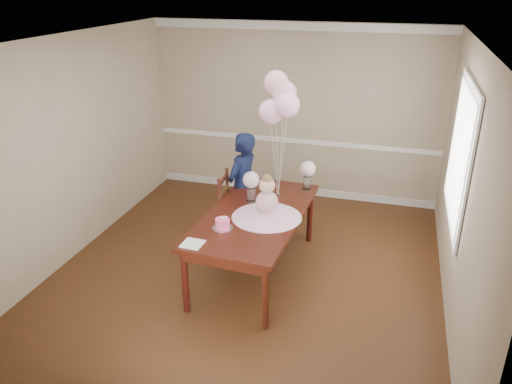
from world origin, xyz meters
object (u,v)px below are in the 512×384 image
object	(u,v)px
dining_table_top	(255,215)
dining_chair_seat	(240,218)
birthday_cake	(222,223)
woman	(242,188)

from	to	relation	value
dining_table_top	dining_chair_seat	size ratio (longest dim) A/B	4.60
dining_table_top	dining_chair_seat	bearing A→B (deg)	129.38
birthday_cake	woman	distance (m)	1.23
dining_table_top	woman	bearing A→B (deg)	120.34
birthday_cake	woman	size ratio (longest dim) A/B	0.11
woman	dining_chair_seat	bearing A→B (deg)	26.77
dining_chair_seat	woman	xyz separation A→B (m)	(-0.06, 0.30, 0.28)
dining_table_top	dining_chair_seat	xyz separation A→B (m)	(-0.33, 0.45, -0.29)
dining_chair_seat	woman	bearing A→B (deg)	97.01
dining_table_top	woman	size ratio (longest dim) A/B	1.40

